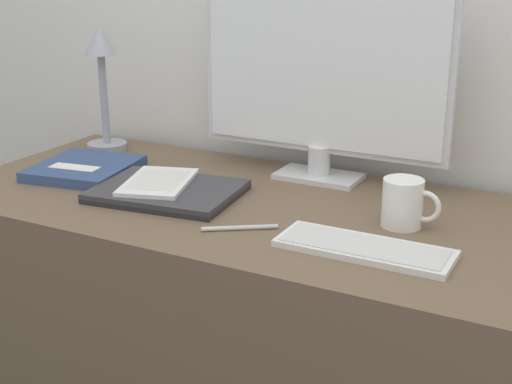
{
  "coord_description": "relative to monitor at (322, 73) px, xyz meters",
  "views": [
    {
      "loc": [
        0.55,
        -1.03,
        1.2
      ],
      "look_at": [
        -0.05,
        0.12,
        0.76
      ],
      "focal_mm": 50.0,
      "sensor_mm": 36.0,
      "label": 1
    }
  ],
  "objects": [
    {
      "name": "monitor",
      "position": [
        0.0,
        0.0,
        0.0
      ],
      "size": [
        0.59,
        0.11,
        0.46
      ],
      "color": "silver",
      "rests_on": "desk"
    },
    {
      "name": "desk",
      "position": [
        0.05,
        -0.22,
        -0.6
      ],
      "size": [
        1.58,
        0.61,
        0.7
      ],
      "color": "brown",
      "rests_on": "ground_plane"
    },
    {
      "name": "ereader",
      "position": [
        -0.27,
        -0.26,
        -0.22
      ],
      "size": [
        0.19,
        0.23,
        0.01
      ],
      "color": "white",
      "rests_on": "laptop"
    },
    {
      "name": "notebook",
      "position": [
        -0.51,
        -0.22,
        -0.23
      ],
      "size": [
        0.25,
        0.26,
        0.03
      ],
      "color": "#334775",
      "rests_on": "desk"
    },
    {
      "name": "keyboard",
      "position": [
        0.24,
        -0.36,
        -0.24
      ],
      "size": [
        0.31,
        0.11,
        0.01
      ],
      "color": "silver",
      "rests_on": "desk"
    },
    {
      "name": "pen",
      "position": [
        -0.01,
        -0.37,
        -0.24
      ],
      "size": [
        0.13,
        0.09,
        0.01
      ],
      "color": "silver",
      "rests_on": "desk"
    },
    {
      "name": "coffee_mug",
      "position": [
        0.26,
        -0.21,
        -0.2
      ],
      "size": [
        0.11,
        0.08,
        0.09
      ],
      "color": "white",
      "rests_on": "desk"
    },
    {
      "name": "desk_lamp",
      "position": [
        -0.6,
        -0.03,
        -0.05
      ],
      "size": [
        0.1,
        0.1,
        0.33
      ],
      "color": "#999EA8",
      "rests_on": "desk"
    },
    {
      "name": "laptop",
      "position": [
        -0.24,
        -0.27,
        -0.24
      ],
      "size": [
        0.32,
        0.26,
        0.02
      ],
      "color": "#232328",
      "rests_on": "desk"
    }
  ]
}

